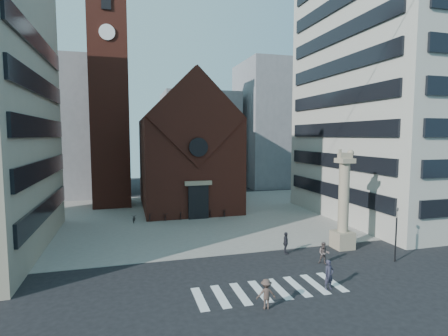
{
  "coord_description": "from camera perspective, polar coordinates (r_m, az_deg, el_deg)",
  "views": [
    {
      "loc": [
        -8.09,
        -22.89,
        9.85
      ],
      "look_at": [
        0.63,
        8.0,
        6.85
      ],
      "focal_mm": 28.0,
      "sensor_mm": 36.0,
      "label": 1
    }
  ],
  "objects": [
    {
      "name": "lion_column",
      "position": [
        32.23,
        18.92,
        -6.4
      ],
      "size": [
        1.63,
        1.6,
        8.68
      ],
      "color": "gray",
      "rests_on": "ground"
    },
    {
      "name": "scooter_6",
      "position": [
        42.81,
        -0.06,
        -7.3
      ],
      "size": [
        0.73,
        1.69,
        0.86
      ],
      "primitive_type": "imported",
      "rotation": [
        0.0,
        0.0,
        -0.1
      ],
      "color": "black",
      "rests_on": "piazza"
    },
    {
      "name": "scooter_3",
      "position": [
        41.72,
        -7.13,
        -7.61
      ],
      "size": [
        0.6,
        1.63,
        0.96
      ],
      "primitive_type": "imported",
      "rotation": [
        0.0,
        0.0,
        -0.1
      ],
      "color": "black",
      "rests_on": "piazza"
    },
    {
      "name": "pedestrian_1",
      "position": [
        28.6,
        15.99,
        -13.22
      ],
      "size": [
        1.05,
        1.0,
        1.7
      ],
      "primitive_type": "imported",
      "rotation": [
        0.0,
        0.0,
        -0.59
      ],
      "color": "#5C4C4A",
      "rests_on": "ground"
    },
    {
      "name": "scooter_2",
      "position": [
        41.51,
        -9.56,
        -7.78
      ],
      "size": [
        0.73,
        1.69,
        0.86
      ],
      "primitive_type": "imported",
      "rotation": [
        0.0,
        0.0,
        -0.1
      ],
      "color": "black",
      "rests_on": "piazza"
    },
    {
      "name": "campanile",
      "position": [
        51.26,
        -18.18,
        11.67
      ],
      "size": [
        5.5,
        5.5,
        31.2
      ],
      "color": "#5F271D",
      "rests_on": "ground"
    },
    {
      "name": "scooter_0",
      "position": [
        41.3,
        -14.47,
        -7.94
      ],
      "size": [
        0.73,
        1.69,
        0.86
      ],
      "primitive_type": "imported",
      "rotation": [
        0.0,
        0.0,
        -0.1
      ],
      "color": "black",
      "rests_on": "piazza"
    },
    {
      "name": "church",
      "position": [
        48.64,
        -6.19,
        3.11
      ],
      "size": [
        12.0,
        16.65,
        18.0
      ],
      "color": "#5F271D",
      "rests_on": "ground"
    },
    {
      "name": "scooter_4",
      "position": [
        42.02,
        -4.73,
        -7.56
      ],
      "size": [
        0.73,
        1.69,
        0.86
      ],
      "primitive_type": "imported",
      "rotation": [
        0.0,
        0.0,
        -0.1
      ],
      "color": "black",
      "rests_on": "piazza"
    },
    {
      "name": "bg_block_mid",
      "position": [
        69.34,
        -4.05,
        4.62
      ],
      "size": [
        14.0,
        12.0,
        18.0
      ],
      "primitive_type": "cube",
      "color": "gray",
      "rests_on": "ground"
    },
    {
      "name": "pedestrian_2",
      "position": [
        30.17,
        10.05,
        -11.96
      ],
      "size": [
        0.78,
        1.17,
        1.84
      ],
      "primitive_type": "imported",
      "rotation": [
        0.0,
        0.0,
        1.24
      ],
      "color": "#24242B",
      "rests_on": "ground"
    },
    {
      "name": "pedestrian_0",
      "position": [
        24.29,
        16.76,
        -16.36
      ],
      "size": [
        0.78,
        0.59,
        1.93
      ],
      "primitive_type": "imported",
      "rotation": [
        0.0,
        0.0,
        0.19
      ],
      "color": "#2C2A3A",
      "rests_on": "ground"
    },
    {
      "name": "bg_block_left",
      "position": [
        64.02,
        -26.63,
        5.8
      ],
      "size": [
        16.0,
        14.0,
        22.0
      ],
      "primitive_type": "cube",
      "color": "gray",
      "rests_on": "ground"
    },
    {
      "name": "building_right",
      "position": [
        47.8,
        27.26,
        12.15
      ],
      "size": [
        18.0,
        22.0,
        32.0
      ],
      "primitive_type": "cube",
      "color": "#ABA79B",
      "rests_on": "ground"
    },
    {
      "name": "scooter_5",
      "position": [
        42.37,
        -2.38,
        -7.37
      ],
      "size": [
        0.6,
        1.63,
        0.96
      ],
      "primitive_type": "imported",
      "rotation": [
        0.0,
        0.0,
        -0.1
      ],
      "color": "black",
      "rests_on": "piazza"
    },
    {
      "name": "pedestrian_3",
      "position": [
        21.25,
        6.91,
        -19.72
      ],
      "size": [
        1.19,
        0.79,
        1.73
      ],
      "primitive_type": "imported",
      "rotation": [
        0.0,
        0.0,
        3.0
      ],
      "color": "#483630",
      "rests_on": "ground"
    },
    {
      "name": "bg_block_right",
      "position": [
        71.56,
        9.18,
        6.99
      ],
      "size": [
        16.0,
        14.0,
        24.0
      ],
      "primitive_type": "cube",
      "color": "gray",
      "rests_on": "ground"
    },
    {
      "name": "traffic_light",
      "position": [
        30.66,
        26.28,
        -9.51
      ],
      "size": [
        0.13,
        0.16,
        4.3
      ],
      "color": "black",
      "rests_on": "ground"
    },
    {
      "name": "zebra_crossing",
      "position": [
        23.81,
        7.43,
        -19.13
      ],
      "size": [
        10.2,
        3.2,
        0.01
      ],
      "primitive_type": null,
      "color": "white",
      "rests_on": "ground"
    },
    {
      "name": "scooter_1",
      "position": [
        41.36,
        -12.01,
        -7.81
      ],
      "size": [
        0.6,
        1.63,
        0.96
      ],
      "primitive_type": "imported",
      "rotation": [
        0.0,
        0.0,
        -0.1
      ],
      "color": "black",
      "rests_on": "piazza"
    },
    {
      "name": "ground",
      "position": [
        26.2,
        3.58,
        -16.76
      ],
      "size": [
        120.0,
        120.0,
        0.0
      ],
      "primitive_type": "plane",
      "color": "black",
      "rests_on": "ground"
    },
    {
      "name": "piazza",
      "position": [
        43.78,
        -4.75,
        -7.65
      ],
      "size": [
        46.0,
        30.0,
        0.05
      ],
      "primitive_type": "cube",
      "color": "gray",
      "rests_on": "ground"
    }
  ]
}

